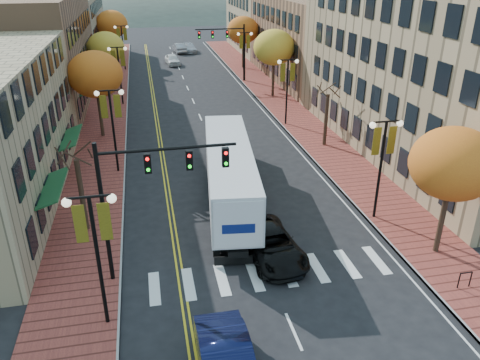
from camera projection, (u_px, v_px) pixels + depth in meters
ground at (280, 300)px, 21.00m from camera, size 200.00×200.00×0.00m
sidewalk_left at (108, 109)px, 48.15m from camera, size 4.00×85.00×0.15m
sidewalk_right at (276, 100)px, 51.48m from camera, size 4.00×85.00×0.15m
building_left_mid at (22, 52)px, 47.49m from camera, size 12.00×24.00×11.00m
building_left_far at (58, 29)px, 69.99m from camera, size 12.00×26.00×9.50m
building_right_near at (459, 54)px, 35.45m from camera, size 15.00×28.00×15.00m
building_right_mid at (329, 38)px, 59.58m from camera, size 15.00×24.00×10.00m
building_right_far at (281, 17)px, 78.89m from camera, size 15.00×20.00×11.00m
tree_left_a at (82, 195)px, 25.49m from camera, size 0.28×0.28×4.20m
tree_left_b at (95, 74)px, 38.34m from camera, size 4.48×4.48×7.21m
tree_left_c at (106, 48)px, 52.71m from camera, size 4.16×4.16×6.69m
tree_left_d at (112, 24)px, 68.45m from camera, size 4.61×4.61×7.42m
tree_right_a at (454, 164)px, 22.31m from camera, size 4.16×4.16×6.69m
tree_right_b at (326, 120)px, 37.69m from camera, size 0.28×0.28×4.20m
tree_right_c at (274, 47)px, 50.54m from camera, size 4.48×4.48×7.21m
tree_right_d at (243, 30)px, 64.80m from camera, size 4.35×4.35×7.00m
lamp_left_a at (95, 237)px, 17.81m from camera, size 1.96×0.36×6.05m
lamp_left_b at (112, 115)px, 32.00m from camera, size 1.96×0.36×6.05m
lamp_left_c at (119, 64)px, 47.98m from camera, size 1.96×0.36×6.05m
lamp_left_d at (122, 39)px, 63.95m from camera, size 1.96×0.36×6.05m
lamp_right_a at (383, 151)px, 25.90m from camera, size 1.96×0.36×6.05m
lamp_right_b at (287, 79)px, 41.87m from camera, size 1.96×0.36×6.05m
lamp_right_c at (245, 47)px, 57.85m from camera, size 1.96×0.36×6.05m
traffic_mast_near at (145, 184)px, 20.57m from camera, size 6.10×0.35×7.00m
traffic_mast_far at (229, 42)px, 57.21m from camera, size 6.10×0.34×7.00m
semi_truck at (228, 166)px, 29.08m from camera, size 4.38×15.99×3.95m
black_suv at (271, 244)px, 23.81m from camera, size 3.02×5.61×1.50m
car_far_white at (172, 60)px, 69.08m from camera, size 2.22×4.66×1.54m
car_far_silver at (190, 48)px, 78.88m from camera, size 2.07×4.82×1.38m
car_far_oncoming at (179, 48)px, 78.34m from camera, size 2.20×4.91×1.56m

